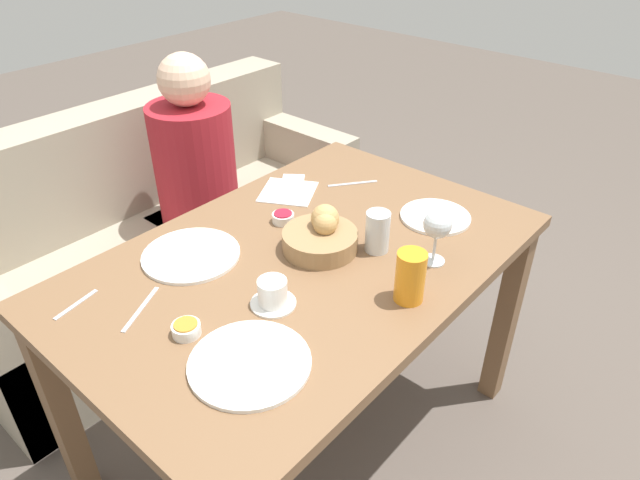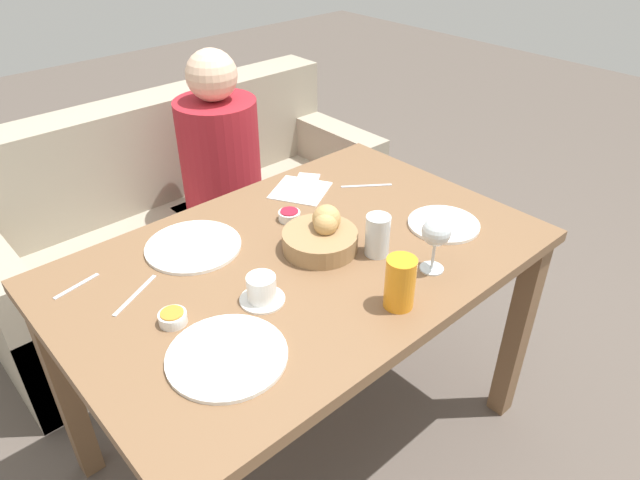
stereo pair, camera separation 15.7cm
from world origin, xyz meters
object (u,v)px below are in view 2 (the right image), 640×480
(bread_basket, at_px, (322,236))
(spoon_coffee, at_px, (77,286))
(juice_glass, at_px, (400,283))
(plate_near_left, at_px, (227,356))
(jam_bowl_berry, at_px, (289,215))
(jam_bowl_honey, at_px, (173,318))
(couch, at_px, (189,228))
(knife_silver, at_px, (366,186))
(plate_near_right, at_px, (444,224))
(coffee_cup, at_px, (262,290))
(cell_phone, at_px, (305,184))
(napkin, at_px, (300,190))
(water_tumbler, at_px, (378,235))
(wine_glass, at_px, (436,234))
(plate_far_center, at_px, (193,246))
(seated_person, at_px, (225,201))
(fork_silver, at_px, (135,295))

(bread_basket, height_order, spoon_coffee, bread_basket)
(juice_glass, bearing_deg, plate_near_left, 162.35)
(jam_bowl_berry, xyz_separation_m, jam_bowl_honey, (-0.50, -0.18, 0.00))
(couch, relative_size, knife_silver, 12.01)
(plate_near_right, height_order, coffee_cup, coffee_cup)
(plate_near_left, distance_m, jam_bowl_berry, 0.59)
(cell_phone, bearing_deg, napkin, -153.69)
(juice_glass, bearing_deg, knife_silver, 51.03)
(water_tumbler, distance_m, wine_glass, 0.17)
(plate_near_left, distance_m, coffee_cup, 0.21)
(plate_near_right, height_order, water_tumbler, water_tumbler)
(bread_basket, relative_size, spoon_coffee, 1.65)
(jam_bowl_honey, bearing_deg, jam_bowl_berry, 19.56)
(plate_near_right, bearing_deg, plate_far_center, 147.17)
(plate_near_right, xyz_separation_m, plate_far_center, (-0.62, 0.40, 0.00))
(jam_bowl_honey, xyz_separation_m, cell_phone, (0.68, 0.31, -0.01))
(water_tumbler, height_order, knife_silver, water_tumbler)
(wine_glass, height_order, coffee_cup, wine_glass)
(wine_glass, relative_size, jam_bowl_honey, 2.36)
(plate_far_center, distance_m, jam_bowl_honey, 0.31)
(coffee_cup, bearing_deg, jam_bowl_honey, 160.10)
(cell_phone, bearing_deg, plate_near_right, -73.89)
(spoon_coffee, bearing_deg, water_tumbler, -31.26)
(water_tumbler, xyz_separation_m, napkin, (0.08, 0.42, -0.06))
(seated_person, distance_m, spoon_coffee, 1.03)
(plate_far_center, bearing_deg, seated_person, 51.51)
(juice_glass, relative_size, spoon_coffee, 1.05)
(napkin, bearing_deg, juice_glass, -108.61)
(juice_glass, bearing_deg, bread_basket, 84.56)
(seated_person, bearing_deg, spoon_coffee, -144.61)
(juice_glass, height_order, wine_glass, wine_glass)
(plate_near_left, relative_size, knife_silver, 1.85)
(knife_silver, bearing_deg, juice_glass, -128.97)
(bread_basket, distance_m, plate_near_right, 0.38)
(jam_bowl_honey, bearing_deg, plate_near_left, -81.08)
(juice_glass, bearing_deg, fork_silver, 134.61)
(plate_near_left, height_order, knife_silver, plate_near_left)
(plate_near_left, distance_m, napkin, 0.78)
(plate_far_center, relative_size, cell_phone, 1.63)
(water_tumbler, height_order, wine_glass, wine_glass)
(seated_person, relative_size, coffee_cup, 9.82)
(plate_near_right, distance_m, coffee_cup, 0.62)
(plate_near_left, bearing_deg, coffee_cup, 30.83)
(plate_far_center, height_order, wine_glass, wine_glass)
(plate_near_right, height_order, jam_bowl_berry, jam_bowl_berry)
(wine_glass, bearing_deg, spoon_coffee, 142.50)
(plate_far_center, bearing_deg, bread_basket, -42.16)
(couch, bearing_deg, knife_silver, -74.34)
(plate_near_right, distance_m, juice_glass, 0.41)
(bread_basket, relative_size, plate_near_right, 0.99)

